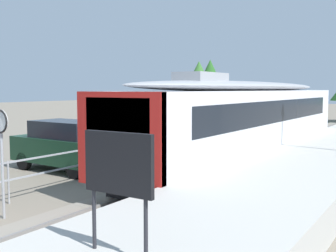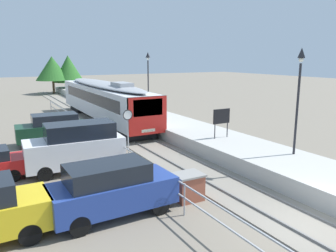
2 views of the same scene
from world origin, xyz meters
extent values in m
plane|color=slate|center=(-3.00, 22.00, 0.00)|extent=(160.00, 160.00, 0.00)
cube|color=gray|center=(0.00, 22.00, 0.03)|extent=(3.20, 60.00, 0.06)
cube|color=slate|center=(-0.72, 22.00, 0.10)|extent=(0.08, 60.00, 0.08)
cube|color=slate|center=(0.72, 22.00, 0.10)|extent=(0.08, 60.00, 0.08)
cube|color=silver|center=(0.00, 22.14, 1.96)|extent=(2.80, 18.44, 2.55)
cube|color=red|center=(0.00, 13.02, 1.96)|extent=(2.80, 0.24, 2.55)
cube|color=black|center=(0.00, 12.94, 2.53)|extent=(2.13, 0.08, 1.12)
cube|color=black|center=(0.00, 22.14, 2.37)|extent=(2.82, 15.49, 0.92)
ellipsoid|color=#9EA0A5|center=(0.00, 22.14, 3.42)|extent=(2.69, 17.70, 0.44)
cube|color=#9EA0A5|center=(0.00, 17.53, 3.70)|extent=(1.10, 2.20, 0.36)
cube|color=#EAE5C6|center=(0.00, 12.95, 0.97)|extent=(1.00, 0.10, 0.20)
cube|color=black|center=(0.00, 15.32, 0.42)|extent=(2.24, 3.20, 0.55)
cube|color=black|center=(0.00, 28.96, 0.42)|extent=(2.24, 3.20, 0.55)
cube|color=#B7B5AD|center=(3.25, 22.00, 0.45)|extent=(3.90, 60.00, 0.90)
cylinder|color=#232328|center=(4.26, 4.51, 3.20)|extent=(0.12, 0.12, 4.60)
pyramid|color=#232328|center=(4.26, 4.51, 6.00)|extent=(0.34, 0.34, 0.50)
sphere|color=silver|center=(4.26, 4.51, 5.68)|extent=(0.24, 0.24, 0.24)
cylinder|color=#232328|center=(4.26, 21.73, 3.20)|extent=(0.12, 0.12, 4.60)
pyramid|color=#232328|center=(4.26, 21.73, 6.00)|extent=(0.34, 0.34, 0.50)
sphere|color=silver|center=(4.26, 21.73, 5.68)|extent=(0.24, 0.24, 0.24)
cylinder|color=#232328|center=(2.69, 9.15, 1.35)|extent=(0.06, 0.06, 0.90)
cylinder|color=#232328|center=(3.65, 9.15, 1.35)|extent=(0.06, 0.06, 0.90)
cube|color=black|center=(3.17, 9.15, 2.25)|extent=(1.20, 0.08, 0.90)
cylinder|color=#9EA0A5|center=(-2.22, 11.06, 1.10)|extent=(0.07, 0.07, 2.20)
cylinder|color=white|center=(-2.22, 11.04, 2.50)|extent=(0.60, 0.03, 0.60)
torus|color=black|center=(-2.22, 11.03, 2.50)|extent=(0.61, 0.05, 0.61)
cube|color=brown|center=(-2.44, 4.10, 0.53)|extent=(1.10, 0.90, 1.05)
cube|color=gray|center=(-2.44, 4.10, 1.09)|extent=(1.21, 0.99, 0.08)
cube|color=#9EA0A5|center=(-3.30, 12.00, 1.20)|extent=(0.05, 36.00, 0.05)
cube|color=#9EA0A5|center=(-3.30, 12.00, 0.69)|extent=(0.05, 36.00, 0.05)
cylinder|color=#9EA0A5|center=(-3.30, 3.00, 0.62)|extent=(0.06, 0.06, 1.25)
cylinder|color=#9EA0A5|center=(-3.30, 12.00, 0.62)|extent=(0.06, 0.06, 1.25)
cylinder|color=#9EA0A5|center=(-3.30, 21.00, 0.62)|extent=(0.06, 0.06, 1.25)
cylinder|color=#9EA0A5|center=(-3.30, 30.00, 0.62)|extent=(0.06, 0.06, 1.25)
cube|color=navy|center=(-5.60, 4.29, 0.86)|extent=(4.65, 2.03, 1.00)
cube|color=black|center=(-5.80, 4.29, 1.70)|extent=(2.95, 1.76, 0.68)
cylinder|color=black|center=(-4.11, 5.17, 0.36)|extent=(0.73, 0.26, 0.72)
cylinder|color=black|center=(-4.06, 3.51, 0.36)|extent=(0.73, 0.26, 0.72)
cylinder|color=black|center=(-7.14, 5.08, 0.36)|extent=(0.73, 0.26, 0.72)
cylinder|color=black|center=(-7.09, 3.42, 0.36)|extent=(0.73, 0.26, 0.72)
cylinder|color=black|center=(-8.62, 5.31, 0.36)|extent=(0.72, 0.25, 0.72)
cylinder|color=black|center=(-8.59, 3.65, 0.36)|extent=(0.72, 0.25, 0.72)
cube|color=white|center=(-5.60, 10.01, 1.04)|extent=(4.98, 2.16, 1.35)
cube|color=black|center=(-5.30, 9.99, 2.11)|extent=(3.47, 1.86, 0.80)
cylinder|color=black|center=(-7.25, 9.22, 0.36)|extent=(0.73, 0.27, 0.72)
cylinder|color=black|center=(-7.18, 10.93, 0.36)|extent=(0.73, 0.27, 0.72)
cylinder|color=black|center=(-4.02, 9.08, 0.36)|extent=(0.73, 0.27, 0.72)
cylinder|color=black|center=(-3.95, 10.79, 0.36)|extent=(0.73, 0.27, 0.72)
cylinder|color=black|center=(-8.56, 9.81, 0.31)|extent=(0.63, 0.22, 0.62)
cylinder|color=black|center=(-8.62, 11.37, 0.31)|extent=(0.63, 0.22, 0.62)
cube|color=#143823|center=(-5.60, 16.31, 0.86)|extent=(4.67, 2.08, 1.00)
cube|color=black|center=(-5.40, 16.30, 1.70)|extent=(2.96, 1.79, 0.68)
cylinder|color=black|center=(-7.15, 15.54, 0.36)|extent=(0.73, 0.27, 0.72)
cylinder|color=black|center=(-7.08, 17.20, 0.36)|extent=(0.73, 0.27, 0.72)
cylinder|color=black|center=(-4.12, 15.42, 0.36)|extent=(0.73, 0.27, 0.72)
cylinder|color=black|center=(-4.05, 17.08, 0.36)|extent=(0.73, 0.27, 0.72)
cylinder|color=brown|center=(0.53, 49.18, 1.08)|extent=(0.36, 0.36, 2.16)
cone|color=#286023|center=(0.53, 49.18, 4.05)|extent=(5.24, 5.24, 3.78)
cylinder|color=brown|center=(3.00, 48.97, 0.90)|extent=(0.36, 0.36, 1.79)
cone|color=#286023|center=(3.00, 48.97, 3.95)|extent=(4.86, 4.86, 4.30)
camera|label=1|loc=(6.93, 4.65, 3.31)|focal=44.28mm
camera|label=2|loc=(-9.41, -6.75, 5.79)|focal=35.55mm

